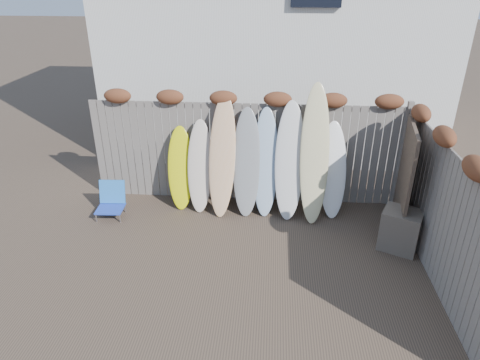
# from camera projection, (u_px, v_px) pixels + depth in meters

# --- Properties ---
(ground) EXTENTS (80.00, 80.00, 0.00)m
(ground) POSITION_uv_depth(u_px,v_px,m) (234.00, 271.00, 6.66)
(ground) COLOR #493A2D
(back_fence) EXTENTS (6.05, 0.28, 2.24)m
(back_fence) POSITION_uv_depth(u_px,v_px,m) (248.00, 145.00, 8.27)
(back_fence) COLOR slate
(back_fence) RESTS_ON ground
(right_fence) EXTENTS (0.28, 4.40, 2.24)m
(right_fence) POSITION_uv_depth(u_px,v_px,m) (441.00, 207.00, 6.17)
(right_fence) COLOR slate
(right_fence) RESTS_ON ground
(house) EXTENTS (8.50, 5.50, 6.33)m
(house) POSITION_uv_depth(u_px,v_px,m) (275.00, 14.00, 11.03)
(house) COLOR silver
(house) RESTS_ON ground
(beach_chair) EXTENTS (0.51, 0.54, 0.65)m
(beach_chair) POSITION_uv_depth(u_px,v_px,m) (111.00, 200.00, 8.10)
(beach_chair) COLOR blue
(beach_chair) RESTS_ON ground
(wooden_crate) EXTENTS (0.76, 0.71, 0.70)m
(wooden_crate) POSITION_uv_depth(u_px,v_px,m) (400.00, 230.00, 7.08)
(wooden_crate) COLOR #635A4A
(wooden_crate) RESTS_ON ground
(lattice_panel) EXTENTS (0.28, 1.32, 1.99)m
(lattice_panel) POSITION_uv_depth(u_px,v_px,m) (404.00, 183.00, 7.21)
(lattice_panel) COLOR #432F29
(lattice_panel) RESTS_ON ground
(surfboard_0) EXTENTS (0.54, 0.61, 1.57)m
(surfboard_0) POSITION_uv_depth(u_px,v_px,m) (181.00, 168.00, 8.24)
(surfboard_0) COLOR #DBDB09
(surfboard_0) RESTS_ON ground
(surfboard_1) EXTENTS (0.48, 0.62, 1.73)m
(surfboard_1) POSITION_uv_depth(u_px,v_px,m) (200.00, 166.00, 8.13)
(surfboard_1) COLOR beige
(surfboard_1) RESTS_ON ground
(surfboard_2) EXTENTS (0.56, 0.82, 2.21)m
(surfboard_2) POSITION_uv_depth(u_px,v_px,m) (222.00, 157.00, 7.93)
(surfboard_2) COLOR #F1A379
(surfboard_2) RESTS_ON ground
(surfboard_3) EXTENTS (0.53, 0.71, 1.98)m
(surfboard_3) POSITION_uv_depth(u_px,v_px,m) (247.00, 163.00, 7.98)
(surfboard_3) COLOR gray
(surfboard_3) RESTS_ON ground
(surfboard_4) EXTENTS (0.49, 0.71, 1.98)m
(surfboard_4) POSITION_uv_depth(u_px,v_px,m) (266.00, 163.00, 7.98)
(surfboard_4) COLOR #95AFCA
(surfboard_4) RESTS_ON ground
(surfboard_5) EXTENTS (0.56, 0.76, 2.13)m
(surfboard_5) POSITION_uv_depth(u_px,v_px,m) (290.00, 161.00, 7.85)
(surfboard_5) COLOR silver
(surfboard_5) RESTS_ON ground
(surfboard_6) EXTENTS (0.53, 0.86, 2.46)m
(surfboard_6) POSITION_uv_depth(u_px,v_px,m) (315.00, 154.00, 7.71)
(surfboard_6) COLOR beige
(surfboard_6) RESTS_ON ground
(surfboard_7) EXTENTS (0.55, 0.67, 1.76)m
(surfboard_7) POSITION_uv_depth(u_px,v_px,m) (333.00, 170.00, 7.93)
(surfboard_7) COLOR white
(surfboard_7) RESTS_ON ground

